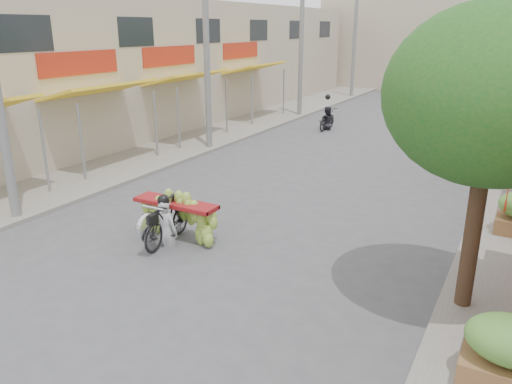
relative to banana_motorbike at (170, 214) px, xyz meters
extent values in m
plane|color=#4E4E52|center=(1.00, -3.85, -0.69)|extent=(120.00, 120.00, 0.00)
cube|color=gray|center=(-6.00, 11.15, -0.63)|extent=(4.00, 60.00, 0.12)
cube|color=#B5A88F|center=(-11.00, 10.15, 2.31)|extent=(8.00, 40.00, 6.00)
cylinder|color=slate|center=(-5.30, 0.95, 0.59)|extent=(0.08, 0.08, 2.55)
cube|color=yellow|center=(-6.12, 4.15, 2.06)|extent=(1.77, 4.00, 0.53)
cylinder|color=slate|center=(-5.30, 2.35, 0.59)|extent=(0.08, 0.08, 2.55)
cylinder|color=slate|center=(-5.30, 5.95, 0.59)|extent=(0.08, 0.08, 2.55)
cube|color=#AA2716|center=(-7.00, 4.15, 2.91)|extent=(0.10, 3.50, 0.80)
cube|color=yellow|center=(-6.12, 9.15, 2.06)|extent=(1.77, 4.00, 0.53)
cylinder|color=slate|center=(-5.30, 7.35, 0.59)|extent=(0.08, 0.08, 2.55)
cylinder|color=slate|center=(-5.30, 10.95, 0.59)|extent=(0.08, 0.08, 2.55)
cube|color=#AA2716|center=(-7.00, 9.15, 2.91)|extent=(0.10, 3.50, 0.80)
cube|color=yellow|center=(-6.12, 15.15, 2.06)|extent=(1.77, 4.00, 0.53)
cylinder|color=slate|center=(-5.30, 13.35, 0.59)|extent=(0.08, 0.08, 2.55)
cylinder|color=slate|center=(-5.30, 16.95, 0.59)|extent=(0.08, 0.08, 2.55)
cube|color=#AA2716|center=(-7.00, 15.15, 2.91)|extent=(0.10, 3.50, 0.80)
cube|color=#1E2328|center=(-7.02, 2.15, 3.91)|extent=(0.08, 2.00, 1.10)
cube|color=#1E2328|center=(-7.02, 7.15, 3.91)|extent=(0.08, 2.00, 1.10)
cube|color=#1E2328|center=(-7.02, 12.15, 3.91)|extent=(0.08, 2.00, 1.10)
cube|color=#1E2328|center=(-7.02, 17.15, 3.91)|extent=(0.08, 2.00, 1.10)
cube|color=#1E2328|center=(-7.02, 22.15, 3.91)|extent=(0.08, 2.00, 1.10)
cube|color=#1E2328|center=(-7.02, 27.15, 3.91)|extent=(0.08, 2.00, 1.10)
cube|color=#B5A88F|center=(1.00, 34.15, 2.81)|extent=(20.00, 6.00, 7.00)
cylinder|color=slate|center=(-4.40, 8.15, 3.31)|extent=(0.24, 0.24, 8.00)
cylinder|color=slate|center=(-4.40, 17.15, 3.31)|extent=(0.24, 0.24, 8.00)
cylinder|color=slate|center=(-4.40, 26.15, 3.31)|extent=(0.24, 0.24, 8.00)
cylinder|color=#3A2719|center=(6.40, 0.15, 0.91)|extent=(0.28, 0.28, 3.20)
ellipsoid|color=#25551B|center=(6.40, 0.15, 3.11)|extent=(3.40, 3.40, 2.90)
cylinder|color=#3A2719|center=(6.40, 10.15, 0.91)|extent=(0.28, 0.28, 3.20)
cube|color=brown|center=(7.20, -1.85, -0.32)|extent=(1.20, 0.80, 0.50)
imported|color=black|center=(0.00, -0.12, -0.13)|extent=(0.74, 1.93, 1.11)
cylinder|color=silver|center=(0.00, -0.77, -0.07)|extent=(0.10, 0.66, 0.66)
cube|color=black|center=(0.00, -0.67, 0.11)|extent=(0.28, 0.22, 0.22)
cylinder|color=silver|center=(0.00, -0.57, 0.33)|extent=(0.60, 0.05, 0.05)
cube|color=maroon|center=(0.00, 0.23, 0.19)|extent=(2.11, 0.55, 0.10)
imported|color=silver|center=(0.00, -0.17, 0.43)|extent=(0.58, 0.43, 1.62)
sphere|color=black|center=(0.00, -0.20, 1.21)|extent=(0.28, 0.28, 0.28)
imported|color=black|center=(-1.70, 14.37, -0.19)|extent=(0.73, 1.80, 1.00)
imported|color=#232229|center=(-1.70, 14.37, 0.44)|extent=(0.81, 0.51, 1.65)
sphere|color=black|center=(-1.70, 14.37, 0.89)|extent=(0.26, 0.26, 0.26)
imported|color=black|center=(4.03, 19.57, -0.19)|extent=(1.23, 1.71, 1.00)
imported|color=#232229|center=(4.03, 19.57, 0.44)|extent=(1.19, 0.99, 1.65)
sphere|color=black|center=(4.03, 19.57, 0.89)|extent=(0.26, 0.26, 0.26)
imported|color=black|center=(1.39, 22.55, -0.27)|extent=(0.92, 1.58, 0.84)
imported|color=#232229|center=(1.39, 22.55, 0.44)|extent=(1.08, 0.78, 1.65)
sphere|color=black|center=(1.39, 22.55, 0.89)|extent=(0.26, 0.26, 0.26)
camera|label=1|loc=(6.94, -8.47, 4.12)|focal=35.00mm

